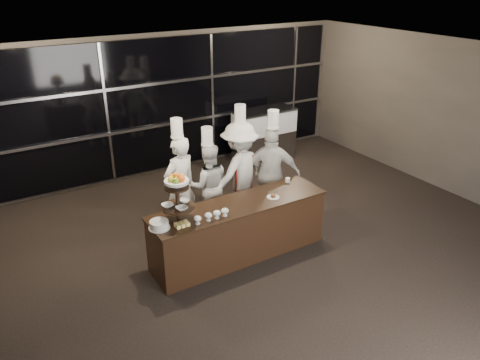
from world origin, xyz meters
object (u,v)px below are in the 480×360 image
display_case (264,133)px  chef_c (240,171)px  layer_cake (159,225)px  chef_a (180,185)px  chef_b (209,184)px  display_stand (177,194)px  chef_d (272,173)px  buffet_counter (239,229)px

display_case → chef_c: bearing=-132.9°
layer_cake → chef_a: (0.86, 1.18, -0.08)m
layer_cake → chef_b: 1.85m
display_stand → display_case: size_ratio=0.52×
chef_a → chef_d: 1.64m
layer_cake → display_case: size_ratio=0.21×
chef_c → chef_d: (0.47, -0.29, -0.04)m
display_case → chef_c: (-1.92, -2.06, 0.23)m
layer_cake → chef_c: (1.98, 1.11, -0.06)m
buffet_counter → chef_a: size_ratio=1.39×
buffet_counter → chef_b: chef_b is taller
chef_a → display_stand: bearing=-115.6°
layer_cake → buffet_counter: bearing=2.2°
layer_cake → chef_b: (1.40, 1.20, -0.21)m
chef_a → chef_d: chef_a is taller
buffet_counter → chef_d: chef_d is taller
layer_cake → chef_d: bearing=18.3°
layer_cake → chef_c: bearing=29.2°
chef_c → chef_d: 0.56m
chef_a → buffet_counter: bearing=-67.9°
chef_c → display_case: bearing=47.1°
display_stand → layer_cake: display_stand is taller
display_stand → chef_c: size_ratio=0.35×
buffet_counter → layer_cake: bearing=-177.8°
chef_c → buffet_counter: bearing=-122.3°
chef_a → chef_d: size_ratio=1.01×
chef_a → chef_b: (0.54, 0.02, -0.13)m
layer_cake → display_case: 5.04m
chef_c → chef_d: size_ratio=1.05×
buffet_counter → layer_cake: 1.41m
display_stand → chef_b: bearing=46.7°
chef_d → layer_cake: bearing=-161.7°
buffet_counter → display_stand: display_stand is taller
chef_c → chef_d: chef_c is taller
display_case → chef_d: (-1.45, -2.36, 0.19)m
display_stand → chef_b: (1.08, 1.15, -0.57)m
layer_cake → chef_d: size_ratio=0.15×
chef_b → chef_c: 0.61m
layer_cake → chef_a: chef_a is taller
chef_a → chef_c: size_ratio=0.96×
buffet_counter → layer_cake: (-1.32, -0.05, 0.51)m
display_stand → chef_b: chef_b is taller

